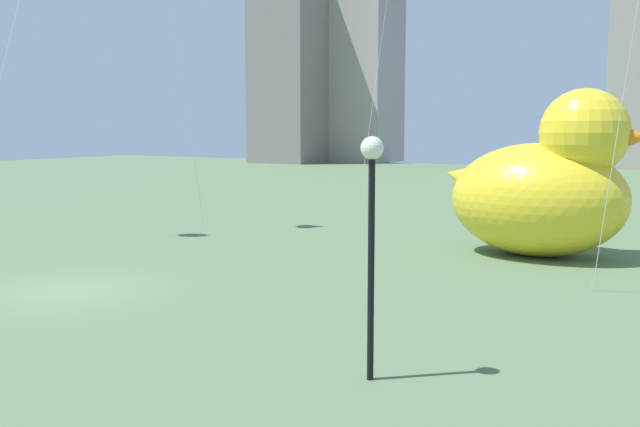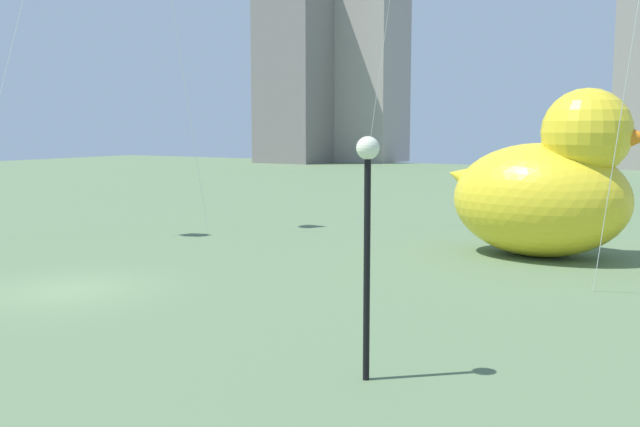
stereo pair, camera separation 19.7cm
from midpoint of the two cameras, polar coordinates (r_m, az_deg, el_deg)
name	(u,v)px [view 1 (the left image)]	position (r m, az deg, el deg)	size (l,w,h in m)	color
ground_plane	(67,291)	(21.11, -19.96, -5.88)	(140.00, 140.00, 0.00)	#5A734E
giant_inflatable_duck	(546,186)	(25.96, 17.50, 2.12)	(7.06, 4.53, 5.85)	yellow
lamppost	(372,205)	(12.46, 3.73, 0.71)	(0.41, 0.41, 4.39)	black
city_skyline	(525,45)	(85.84, 16.15, 12.88)	(68.30, 19.24, 30.81)	gray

